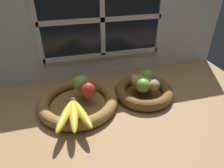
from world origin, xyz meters
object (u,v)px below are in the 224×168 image
potato_back (145,77)px  apple_red_right (88,90)px  fruit_bowl_right (144,91)px  banana_bunch_front (73,114)px  fruit_bowl_left (78,101)px  potato_oblong (136,80)px  lime_far (147,76)px  chili_pepper (147,88)px  potato_large (145,82)px  lime_near (143,86)px  potato_small (153,85)px  apple_green_back (81,83)px

potato_back → apple_red_right: bearing=-169.4°
fruit_bowl_right → banana_bunch_front: banana_bunch_front is taller
fruit_bowl_left → apple_red_right: size_ratio=5.03×
banana_bunch_front → potato_oblong: bearing=27.1°
potato_oblong → lime_far: bearing=9.2°
lime_far → chili_pepper: (-2.43, -6.48, -2.50)cm
apple_red_right → potato_back: 29.37cm
fruit_bowl_left → fruit_bowl_right: bearing=0.0°
apple_red_right → lime_far: 30.20cm
fruit_bowl_left → banana_bunch_front: size_ratio=1.76×
apple_red_right → chili_pepper: (27.37, -1.57, -2.76)cm
potato_large → lime_far: bearing=52.1°
fruit_bowl_left → chili_pepper: bearing=-5.1°
lime_near → banana_bunch_front: bearing=-163.2°
fruit_bowl_left → potato_oblong: 29.03cm
apple_red_right → lime_near: 24.68cm
potato_small → lime_near: (-5.40, -0.63, 0.69)cm
fruit_bowl_right → banana_bunch_front: 37.36cm
lime_far → potato_back: bearing=152.7°
apple_green_back → fruit_bowl_left: bearing=-119.3°
banana_bunch_front → potato_oblong: potato_oblong is taller
banana_bunch_front → lime_far: (37.42, 16.99, 1.71)cm
fruit_bowl_left → apple_green_back: 8.34cm
apple_red_right → apple_green_back: apple_green_back is taller
fruit_bowl_left → potato_back: potato_back is taller
potato_back → potato_small: 7.19cm
apple_red_right → lime_far: size_ratio=1.08×
apple_red_right → potato_small: apple_red_right is taller
potato_oblong → lime_far: size_ratio=1.16×
chili_pepper → lime_near: bearing=-149.2°
banana_bunch_front → apple_green_back: bearing=73.4°
fruit_bowl_left → apple_red_right: (4.80, -1.29, 6.36)cm
banana_bunch_front → potato_back: bearing=25.6°
potato_back → potato_small: bearing=-81.0°
potato_back → potato_oblong: same height
fruit_bowl_left → banana_bunch_front: (-2.83, -13.37, 4.39)cm
apple_green_back → banana_bunch_front: size_ratio=0.38×
potato_back → chili_pepper: bearing=-102.0°
apple_green_back → lime_far: 32.14cm
potato_back → lime_near: lime_near is taller
potato_back → lime_near: size_ratio=1.14×
potato_oblong → apple_green_back: bearing=176.1°
potato_oblong → potato_large: 4.26cm
apple_red_right → lime_far: (29.80, 4.91, -0.25)cm
potato_small → lime_far: 6.66cm
potato_back → lime_near: bearing=-119.0°
fruit_bowl_left → chili_pepper: size_ratio=2.50×
fruit_bowl_right → potato_oblong: 6.82cm
potato_oblong → lime_near: (0.95, -6.24, 0.67)cm
apple_red_right → apple_green_back: size_ratio=0.93×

